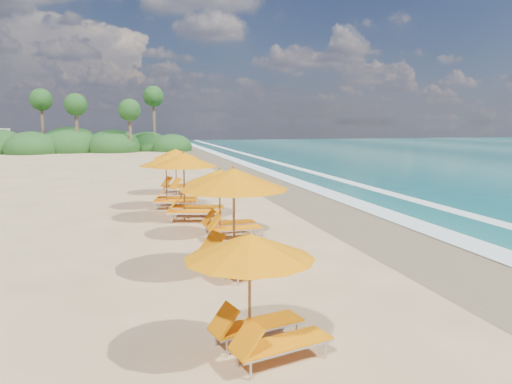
# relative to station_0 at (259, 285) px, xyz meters

# --- Properties ---
(ground) EXTENTS (160.00, 160.00, 0.00)m
(ground) POSITION_rel_station_0_xyz_m (2.36, 9.12, -1.13)
(ground) COLOR tan
(ground) RESTS_ON ground
(wet_sand) EXTENTS (4.00, 160.00, 0.01)m
(wet_sand) POSITION_rel_station_0_xyz_m (6.36, 9.12, -1.13)
(wet_sand) COLOR #836F4E
(wet_sand) RESTS_ON ground
(surf_foam) EXTENTS (4.00, 160.00, 0.01)m
(surf_foam) POSITION_rel_station_0_xyz_m (9.06, 9.12, -1.11)
(surf_foam) COLOR white
(surf_foam) RESTS_ON ground
(station_0) EXTENTS (2.50, 2.41, 2.02)m
(station_0) POSITION_rel_station_0_xyz_m (0.00, 0.00, 0.00)
(station_0) COLOR olive
(station_0) RESTS_ON ground
(station_1) EXTENTS (3.36, 3.30, 2.62)m
(station_1) POSITION_rel_station_0_xyz_m (0.68, 4.13, 0.34)
(station_1) COLOR olive
(station_1) RESTS_ON ground
(station_2) EXTENTS (2.41, 2.23, 2.20)m
(station_2) POSITION_rel_station_0_xyz_m (1.03, 7.90, 0.10)
(station_2) COLOR olive
(station_2) RESTS_ON ground
(station_3) EXTENTS (3.15, 3.05, 2.54)m
(station_3) POSITION_rel_station_0_xyz_m (0.27, 10.84, 0.29)
(station_3) COLOR olive
(station_3) RESTS_ON ground
(station_4) EXTENTS (2.73, 2.61, 2.28)m
(station_4) POSITION_rel_station_0_xyz_m (-0.19, 13.57, 0.14)
(station_4) COLOR olive
(station_4) RESTS_ON ground
(station_5) EXTENTS (3.03, 3.01, 2.32)m
(station_5) POSITION_rel_station_0_xyz_m (0.58, 17.65, 0.17)
(station_5) COLOR olive
(station_5) RESTS_ON ground
(treeline) EXTENTS (25.80, 8.80, 9.74)m
(treeline) POSITION_rel_station_0_xyz_m (-7.57, 54.64, -0.14)
(treeline) COLOR #163D14
(treeline) RESTS_ON ground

